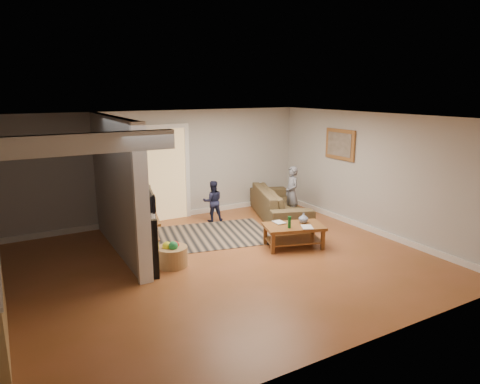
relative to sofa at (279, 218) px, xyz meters
name	(u,v)px	position (x,y,z in m)	size (l,w,h in m)	color
ground	(212,265)	(-2.60, -1.72, 0.00)	(7.50, 7.50, 0.00)	brown
room_shell	(139,185)	(-3.67, -1.30, 1.46)	(7.54, 6.02, 2.52)	#B0AEA8
area_rug	(213,235)	(-1.91, -0.33, 0.01)	(2.37, 1.73, 0.01)	black
sofa	(279,218)	(0.00, 0.00, 0.00)	(2.38, 0.93, 0.69)	#474023
coffee_table	(294,230)	(-0.83, -1.69, 0.34)	(1.25, 0.95, 0.66)	brown
tv_console	(147,220)	(-3.34, -0.55, 0.62)	(0.63, 1.14, 0.93)	brown
speaker_left	(155,249)	(-3.60, -1.76, 0.49)	(0.10, 0.10, 0.98)	black
speaker_right	(153,222)	(-3.16, -0.31, 0.49)	(0.10, 0.10, 0.97)	black
toy_basket	(172,255)	(-3.20, -1.41, 0.19)	(0.52, 0.52, 0.46)	#A97449
child	(291,218)	(0.24, -0.14, 0.00)	(0.45, 0.29, 1.23)	slate
toddler	(213,221)	(-1.46, 0.55, 0.00)	(0.46, 0.36, 0.95)	#1D1F3C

